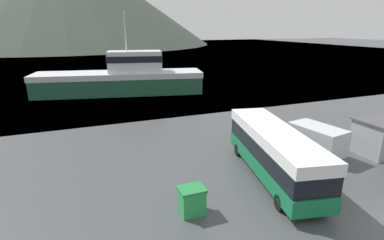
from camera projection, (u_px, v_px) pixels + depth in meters
water_surface at (103, 48)px, 140.47m from camera, size 240.00×240.00×0.00m
tour_bus at (274, 151)px, 19.14m from camera, size 4.68×10.68×3.23m
delivery_van at (311, 138)px, 22.98m from camera, size 3.10×5.92×2.31m
fishing_boat at (122, 78)px, 43.44m from camera, size 24.34×10.13×11.57m
storage_bin at (192, 200)px, 15.56m from camera, size 1.36×1.10×1.49m
dock_kiosk at (379, 137)px, 22.83m from camera, size 3.24×3.00×2.71m
small_boat at (130, 77)px, 56.11m from camera, size 5.93×2.29×0.88m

